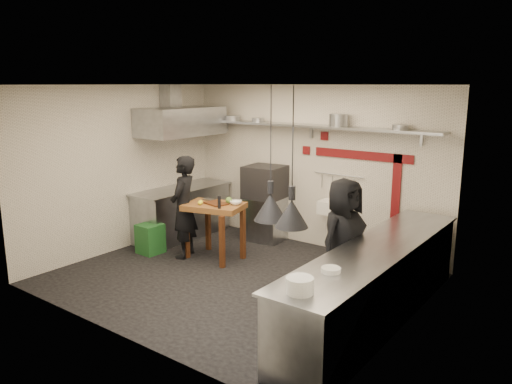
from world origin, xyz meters
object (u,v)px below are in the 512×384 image
Objects in this scene: chef_left at (184,207)px; chef_right at (343,241)px; prep_table at (215,231)px; oven_stand at (266,219)px; combi_oven at (265,182)px; green_bin at (150,239)px.

chef_left is 2.89m from chef_right.
prep_table is at bearing 94.68° from chef_left.
prep_table is at bearing -99.09° from oven_stand.
combi_oven is at bearing 137.83° from chef_left.
prep_table reaches higher than green_bin.
chef_right is (3.48, 0.21, 0.58)m from green_bin.
combi_oven is 1.42m from prep_table.
combi_oven is at bearing 70.29° from prep_table.
green_bin is 0.30× the size of chef_right.
chef_left reaches higher than oven_stand.
prep_table is at bearing -99.42° from combi_oven.
green_bin is 1.17m from prep_table.
chef_right reaches higher than oven_stand.
combi_oven is 2.23m from green_bin.
prep_table is 0.55× the size of chef_left.
oven_stand is 0.69m from combi_oven.
chef_left is (-0.46, -0.23, 0.38)m from prep_table.
chef_left reaches higher than green_bin.
oven_stand is 0.47× the size of chef_left.
combi_oven reaches higher than prep_table.
oven_stand is at bearing 57.08° from green_bin.
combi_oven is 0.39× the size of chef_left.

